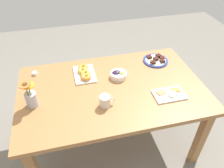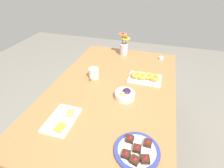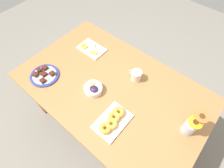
{
  "view_description": "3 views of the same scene",
  "coord_description": "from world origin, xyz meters",
  "px_view_note": "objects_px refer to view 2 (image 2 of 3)",
  "views": [
    {
      "loc": [
        -0.35,
        -1.4,
        1.97
      ],
      "look_at": [
        0.0,
        0.0,
        0.78
      ],
      "focal_mm": 35.0,
      "sensor_mm": 36.0,
      "label": 1
    },
    {
      "loc": [
        1.11,
        0.33,
        1.58
      ],
      "look_at": [
        0.0,
        0.0,
        0.78
      ],
      "focal_mm": 28.0,
      "sensor_mm": 36.0,
      "label": 2
    },
    {
      "loc": [
        -0.52,
        0.62,
        1.97
      ],
      "look_at": [
        0.0,
        0.0,
        0.78
      ],
      "focal_mm": 28.0,
      "sensor_mm": 36.0,
      "label": 3
    }
  ],
  "objects_px": {
    "croissant_platter": "(145,77)",
    "jam_cup_honey": "(161,58)",
    "dessert_plate": "(137,151)",
    "flower_vase": "(124,48)",
    "cheese_platter": "(62,120)",
    "grape_bowl": "(125,95)",
    "coffee_mug": "(94,73)",
    "dining_table": "(112,96)"
  },
  "relations": [
    {
      "from": "coffee_mug",
      "to": "croissant_platter",
      "type": "xyz_separation_m",
      "value": [
        -0.1,
        0.43,
        -0.02
      ]
    },
    {
      "from": "dessert_plate",
      "to": "cheese_platter",
      "type": "bearing_deg",
      "value": -100.0
    },
    {
      "from": "croissant_platter",
      "to": "flower_vase",
      "type": "xyz_separation_m",
      "value": [
        -0.45,
        -0.29,
        0.06
      ]
    },
    {
      "from": "dining_table",
      "to": "dessert_plate",
      "type": "xyz_separation_m",
      "value": [
        0.53,
        0.29,
        0.1
      ]
    },
    {
      "from": "jam_cup_honey",
      "to": "flower_vase",
      "type": "xyz_separation_m",
      "value": [
        -0.0,
        -0.41,
        0.07
      ]
    },
    {
      "from": "jam_cup_honey",
      "to": "flower_vase",
      "type": "bearing_deg",
      "value": -90.64
    },
    {
      "from": "croissant_platter",
      "to": "flower_vase",
      "type": "distance_m",
      "value": 0.54
    },
    {
      "from": "grape_bowl",
      "to": "flower_vase",
      "type": "distance_m",
      "value": 0.77
    },
    {
      "from": "cheese_platter",
      "to": "grape_bowl",
      "type": "bearing_deg",
      "value": 135.98
    },
    {
      "from": "coffee_mug",
      "to": "flower_vase",
      "type": "xyz_separation_m",
      "value": [
        -0.55,
        0.14,
        0.03
      ]
    },
    {
      "from": "cheese_platter",
      "to": "croissant_platter",
      "type": "relative_size",
      "value": 0.91
    },
    {
      "from": "jam_cup_honey",
      "to": "dessert_plate",
      "type": "relative_size",
      "value": 0.19
    },
    {
      "from": "croissant_platter",
      "to": "dessert_plate",
      "type": "distance_m",
      "value": 0.74
    },
    {
      "from": "croissant_platter",
      "to": "dessert_plate",
      "type": "relative_size",
      "value": 1.15
    },
    {
      "from": "jam_cup_honey",
      "to": "croissant_platter",
      "type": "bearing_deg",
      "value": -14.71
    },
    {
      "from": "flower_vase",
      "to": "grape_bowl",
      "type": "bearing_deg",
      "value": 14.01
    },
    {
      "from": "coffee_mug",
      "to": "jam_cup_honey",
      "type": "height_order",
      "value": "coffee_mug"
    },
    {
      "from": "jam_cup_honey",
      "to": "cheese_platter",
      "type": "bearing_deg",
      "value": -27.19
    },
    {
      "from": "croissant_platter",
      "to": "jam_cup_honey",
      "type": "relative_size",
      "value": 5.96
    },
    {
      "from": "grape_bowl",
      "to": "dessert_plate",
      "type": "relative_size",
      "value": 0.61
    },
    {
      "from": "dining_table",
      "to": "grape_bowl",
      "type": "bearing_deg",
      "value": 54.45
    },
    {
      "from": "flower_vase",
      "to": "cheese_platter",
      "type": "bearing_deg",
      "value": -7.76
    },
    {
      "from": "dessert_plate",
      "to": "flower_vase",
      "type": "bearing_deg",
      "value": -163.45
    },
    {
      "from": "jam_cup_honey",
      "to": "grape_bowl",
      "type": "bearing_deg",
      "value": -16.8
    },
    {
      "from": "coffee_mug",
      "to": "cheese_platter",
      "type": "xyz_separation_m",
      "value": [
        0.54,
        -0.01,
        -0.04
      ]
    },
    {
      "from": "dessert_plate",
      "to": "croissant_platter",
      "type": "bearing_deg",
      "value": -175.46
    },
    {
      "from": "dessert_plate",
      "to": "jam_cup_honey",
      "type": "bearing_deg",
      "value": 177.13
    },
    {
      "from": "grape_bowl",
      "to": "croissant_platter",
      "type": "height_order",
      "value": "grape_bowl"
    },
    {
      "from": "cheese_platter",
      "to": "dessert_plate",
      "type": "height_order",
      "value": "dessert_plate"
    },
    {
      "from": "dessert_plate",
      "to": "flower_vase",
      "type": "relative_size",
      "value": 1.06
    },
    {
      "from": "dining_table",
      "to": "croissant_platter",
      "type": "bearing_deg",
      "value": 130.99
    },
    {
      "from": "cheese_platter",
      "to": "croissant_platter",
      "type": "bearing_deg",
      "value": 145.49
    },
    {
      "from": "jam_cup_honey",
      "to": "dessert_plate",
      "type": "distance_m",
      "value": 1.18
    },
    {
      "from": "croissant_platter",
      "to": "jam_cup_honey",
      "type": "height_order",
      "value": "croissant_platter"
    },
    {
      "from": "grape_bowl",
      "to": "cheese_platter",
      "type": "height_order",
      "value": "grape_bowl"
    },
    {
      "from": "croissant_platter",
      "to": "jam_cup_honey",
      "type": "xyz_separation_m",
      "value": [
        -0.45,
        0.12,
        -0.01
      ]
    },
    {
      "from": "cheese_platter",
      "to": "jam_cup_honey",
      "type": "relative_size",
      "value": 5.42
    },
    {
      "from": "coffee_mug",
      "to": "croissant_platter",
      "type": "distance_m",
      "value": 0.45
    },
    {
      "from": "croissant_platter",
      "to": "grape_bowl",
      "type": "bearing_deg",
      "value": -19.86
    },
    {
      "from": "croissant_platter",
      "to": "coffee_mug",
      "type": "bearing_deg",
      "value": -76.82
    },
    {
      "from": "dining_table",
      "to": "croissant_platter",
      "type": "height_order",
      "value": "croissant_platter"
    },
    {
      "from": "dining_table",
      "to": "jam_cup_honey",
      "type": "xyz_separation_m",
      "value": [
        -0.65,
        0.35,
        0.1
      ]
    }
  ]
}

